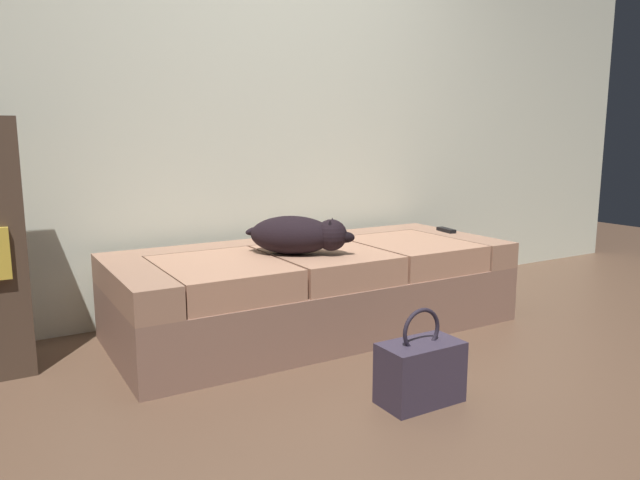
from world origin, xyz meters
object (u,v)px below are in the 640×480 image
(couch, at_px, (315,289))
(dog_dark, at_px, (299,235))
(handbag, at_px, (420,371))
(tv_remote, at_px, (446,230))

(couch, xyz_separation_m, dog_dark, (-0.15, -0.10, 0.32))
(dog_dark, distance_m, handbag, 0.98)
(handbag, bearing_deg, dog_dark, 93.18)
(tv_remote, relative_size, handbag, 0.40)
(handbag, bearing_deg, couch, 84.02)
(tv_remote, bearing_deg, dog_dark, -163.80)
(dog_dark, relative_size, handbag, 1.31)
(dog_dark, relative_size, tv_remote, 3.31)
(dog_dark, bearing_deg, tv_remote, 7.77)
(couch, bearing_deg, handbag, -95.98)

